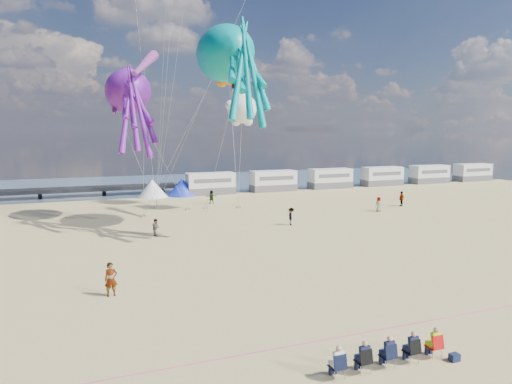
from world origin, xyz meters
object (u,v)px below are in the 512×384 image
motorhome_5 (473,172)px  windsock_right (114,102)px  kite_octopus_teal (225,54)px  sandbag_e (156,207)px  cooler_navy (454,357)px  kite_octopus_purple (128,91)px  kite_teddy_orange (228,68)px  tent_white (152,188)px  beachgoer_0 (379,204)px  motorhome_4 (429,174)px  kite_panda (242,108)px  standing_person (111,279)px  windsock_mid (239,73)px  motorhome_0 (210,184)px  beachgoer_2 (291,216)px  sandbag_c (238,207)px  motorhome_3 (382,176)px  beachgoer_1 (156,227)px  sandbag_d (206,208)px  windsock_left (145,64)px  spectator_row (387,351)px  tent_blue (182,187)px  sandbag_b (188,209)px  beachgoer_3 (402,199)px  sandbag_a (143,216)px  beachgoer_4 (211,197)px

motorhome_5 → windsock_right: bearing=-167.2°
kite_octopus_teal → sandbag_e: bearing=106.3°
motorhome_5 → cooler_navy: motorhome_5 is taller
kite_octopus_purple → windsock_right: size_ratio=2.07×
kite_octopus_teal → kite_teddy_orange: bearing=68.0°
kite_octopus_purple → windsock_right: 1.87m
tent_white → beachgoer_0: bearing=-41.9°
motorhome_4 → kite_panda: size_ratio=1.21×
standing_person → windsock_mid: (13.66, 18.65, 13.57)m
cooler_navy → windsock_mid: size_ratio=0.06×
motorhome_0 → beachgoer_2: bearing=-85.6°
sandbag_c → sandbag_e: size_ratio=1.00×
motorhome_3 → kite_octopus_purple: bearing=-160.0°
motorhome_4 → kite_teddy_orange: bearing=-164.2°
beachgoer_1 → kite_teddy_orange: (10.23, 11.93, 15.06)m
beachgoer_2 → sandbag_c: size_ratio=3.32×
sandbag_d → windsock_left: bearing=-140.8°
beachgoer_0 → kite_octopus_purple: bearing=-8.9°
beachgoer_1 → kite_teddy_orange: size_ratio=0.24×
cooler_navy → sandbag_c: (3.11, 36.21, -0.04)m
beachgoer_2 → kite_octopus_purple: 19.87m
windsock_mid → windsock_right: 12.65m
motorhome_5 → windsock_right: windsock_right is taller
spectator_row → kite_octopus_purple: size_ratio=0.57×
tent_blue → sandbag_b: bearing=-98.4°
kite_octopus_teal → kite_teddy_orange: (3.54, 10.57, 0.17)m
kite_octopus_teal → kite_teddy_orange: 11.15m
motorhome_5 → kite_teddy_orange: bearing=-167.2°
motorhome_3 → kite_teddy_orange: (-29.17, -10.94, 14.30)m
spectator_row → standing_person: (-9.42, 11.53, 0.29)m
beachgoer_3 → kite_octopus_purple: kite_octopus_purple is taller
motorhome_0 → sandbag_e: motorhome_0 is taller
kite_octopus_purple → kite_octopus_teal: bearing=-57.6°
cooler_navy → kite_teddy_orange: 40.62m
sandbag_e → motorhome_3: bearing=13.2°
motorhome_0 → kite_teddy_orange: bearing=-93.5°
sandbag_d → sandbag_b: bearing=179.7°
standing_person → sandbag_a: standing_person is taller
motorhome_0 → motorhome_3: bearing=0.0°
motorhome_0 → kite_octopus_teal: bearing=-101.1°
kite_teddy_orange → windsock_left: (-9.98, -6.19, -0.81)m
motorhome_4 → tent_white: 46.00m
beachgoer_4 → kite_teddy_orange: bearing=120.4°
beachgoer_1 → sandbag_d: 13.65m
sandbag_e → kite_octopus_teal: (4.60, -12.74, 15.52)m
sandbag_d → sandbag_e: 5.82m
spectator_row → windsock_right: windsock_right is taller
sandbag_a → sandbag_d: size_ratio=1.00×
motorhome_4 → spectator_row: size_ratio=1.08×
motorhome_4 → tent_white: motorhome_4 is taller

